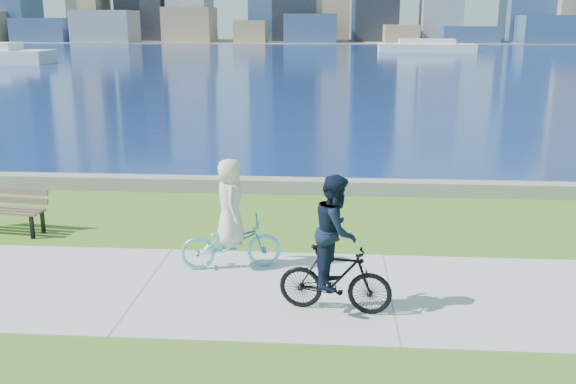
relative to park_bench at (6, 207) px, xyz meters
name	(u,v)px	position (x,y,z in m)	size (l,w,h in m)	color
ground	(145,287)	(3.65, -2.60, -0.54)	(320.00, 320.00, 0.00)	#3B661A
concrete_path	(145,287)	(3.65, -2.60, -0.53)	(80.00, 3.50, 0.02)	#A8A8A3
seawall	(214,184)	(3.65, 3.60, -0.36)	(90.00, 0.50, 0.35)	gray
bay_water	(312,56)	(3.65, 69.40, -0.54)	(320.00, 131.00, 0.01)	#0D1F53
far_shore	(323,42)	(3.65, 127.40, -0.48)	(320.00, 30.00, 0.12)	gray
ferry_far	(426,47)	(19.31, 81.57, 0.22)	(13.42, 3.83, 1.82)	silver
park_bench	(6,207)	(0.00, 0.00, 0.00)	(1.77, 0.79, 0.88)	black
cyclist_woman	(231,228)	(4.94, -1.67, 0.21)	(0.97, 1.84, 1.96)	#5BBBDE
cyclist_man	(336,255)	(6.76, -3.29, 0.36)	(0.75, 1.75, 2.10)	black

